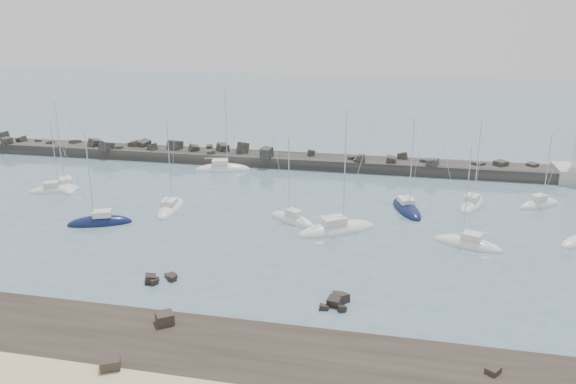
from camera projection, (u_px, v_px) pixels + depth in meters
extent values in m
plane|color=slate|center=(229.00, 246.00, 65.30)|extent=(400.00, 400.00, 0.00)
cube|color=black|center=(143.00, 352.00, 44.78)|extent=(140.00, 12.00, 0.70)
cube|color=black|center=(165.00, 318.00, 48.17)|extent=(1.98, 1.98, 0.97)
cube|color=black|center=(110.00, 364.00, 41.86)|extent=(1.89, 1.85, 0.96)
cube|color=black|center=(493.00, 370.00, 41.57)|extent=(1.31, 1.36, 0.43)
cube|color=black|center=(153.00, 282.00, 56.10)|extent=(1.14, 1.10, 0.91)
cube|color=black|center=(153.00, 281.00, 56.23)|extent=(1.00, 0.98, 0.66)
cube|color=black|center=(150.00, 280.00, 56.43)|extent=(1.56, 1.50, 1.18)
cube|color=black|center=(150.00, 284.00, 56.27)|extent=(1.13, 1.21, 0.63)
cube|color=black|center=(172.00, 279.00, 56.74)|extent=(0.90, 0.86, 0.61)
cube|color=black|center=(171.00, 277.00, 57.60)|extent=(1.52, 1.54, 0.67)
cube|color=black|center=(342.00, 308.00, 50.97)|extent=(1.00, 1.06, 0.63)
cube|color=black|center=(338.00, 296.00, 53.28)|extent=(1.24, 1.37, 0.84)
cube|color=black|center=(342.00, 299.00, 52.67)|extent=(1.63, 1.70, 1.19)
cube|color=black|center=(335.00, 302.00, 52.01)|extent=(1.45, 1.57, 1.19)
cube|color=black|center=(323.00, 309.00, 51.38)|extent=(1.10, 1.06, 1.10)
cube|color=#282623|center=(254.00, 162.00, 102.18)|extent=(115.00, 6.00, 3.20)
cube|color=#282623|center=(432.00, 161.00, 96.69)|extent=(1.61, 1.59, 1.32)
cube|color=#282623|center=(501.00, 164.00, 93.54)|extent=(2.71, 2.70, 1.28)
cube|color=#282623|center=(424.00, 163.00, 96.05)|extent=(1.56, 1.76, 1.38)
cube|color=#282623|center=(106.00, 147.00, 105.06)|extent=(2.84, 3.02, 2.28)
cube|color=#282623|center=(62.00, 148.00, 106.92)|extent=(1.23, 1.37, 1.02)
cube|color=#282623|center=(361.00, 159.00, 95.84)|extent=(1.64, 1.26, 1.64)
cube|color=#282623|center=(95.00, 145.00, 107.46)|extent=(2.98, 2.98, 2.69)
cube|color=#282623|center=(97.00, 150.00, 105.73)|extent=(1.05, 1.30, 1.09)
cube|color=#282623|center=(433.00, 163.00, 93.64)|extent=(2.26, 2.51, 1.55)
cube|color=#282623|center=(3.00, 137.00, 113.65)|extent=(2.87, 2.57, 2.37)
cube|color=#282623|center=(241.00, 152.00, 103.07)|extent=(2.13, 2.00, 1.41)
cube|color=#282623|center=(358.00, 162.00, 96.50)|extent=(1.54, 1.83, 1.34)
cube|color=#282623|center=(267.00, 153.00, 98.61)|extent=(2.23, 2.50, 2.11)
cube|color=#282623|center=(134.00, 145.00, 107.62)|extent=(1.90, 1.65, 1.77)
cube|color=#282623|center=(209.00, 147.00, 105.91)|extent=(1.09, 1.33, 1.20)
cube|color=#282623|center=(283.00, 158.00, 99.77)|extent=(1.48, 1.63, 1.13)
cube|color=#282623|center=(175.00, 145.00, 105.06)|extent=(2.93, 2.76, 2.05)
cube|color=#282623|center=(532.00, 166.00, 93.21)|extent=(2.09, 2.14, 1.05)
cube|color=#282623|center=(152.00, 148.00, 105.16)|extent=(2.49, 2.33, 2.05)
cube|color=#282623|center=(211.00, 154.00, 101.62)|extent=(1.97, 1.91, 1.49)
cube|color=#282623|center=(243.00, 148.00, 102.21)|extent=(2.85, 3.10, 2.82)
cube|color=#282623|center=(223.00, 149.00, 103.86)|extent=(2.82, 2.54, 2.36)
cube|color=#282623|center=(402.00, 156.00, 98.15)|extent=(1.98, 1.68, 1.76)
cube|color=#282623|center=(7.00, 141.00, 109.53)|extent=(2.52, 2.58, 1.61)
cube|color=#282623|center=(153.00, 151.00, 104.04)|extent=(1.41, 1.48, 1.18)
cube|color=#282623|center=(114.00, 151.00, 105.58)|extent=(1.17, 1.11, 0.99)
cube|color=#282623|center=(119.00, 148.00, 105.58)|extent=(1.29, 1.41, 1.04)
cube|color=#282623|center=(153.00, 150.00, 104.98)|extent=(1.85, 1.80, 1.26)
cube|color=#282623|center=(391.00, 160.00, 95.39)|extent=(1.81, 1.62, 1.69)
cube|color=#282623|center=(427.00, 167.00, 94.07)|extent=(1.25, 1.31, 1.06)
cube|color=#282623|center=(194.00, 149.00, 103.80)|extent=(2.49, 2.12, 2.02)
cube|color=#282623|center=(22.00, 141.00, 111.55)|extent=(2.21, 2.14, 2.10)
cube|color=#282623|center=(226.00, 152.00, 102.82)|extent=(1.16, 1.42, 1.28)
cube|color=#282623|center=(4.00, 140.00, 114.51)|extent=(1.93, 1.70, 1.18)
cube|color=#282623|center=(51.00, 144.00, 109.81)|extent=(1.80, 1.59, 1.44)
cube|color=#282623|center=(38.00, 142.00, 111.40)|extent=(1.60, 1.69, 1.32)
cube|color=#282623|center=(76.00, 143.00, 110.32)|extent=(2.12, 2.44, 1.72)
cube|color=#282623|center=(311.00, 153.00, 100.03)|extent=(1.62, 1.34, 1.42)
cube|color=#282623|center=(351.00, 159.00, 97.37)|extent=(1.38, 1.40, 1.09)
cube|color=#282623|center=(478.00, 166.00, 94.16)|extent=(2.38, 2.37, 1.21)
cube|color=#282623|center=(144.00, 144.00, 107.41)|extent=(2.45, 2.81, 1.79)
ellipsoid|color=white|center=(55.00, 191.00, 85.74)|extent=(7.52, 5.69, 1.98)
cube|color=silver|center=(51.00, 184.00, 85.28)|extent=(2.53, 2.32, 0.66)
cylinder|color=silver|center=(54.00, 154.00, 84.17)|extent=(0.11, 0.11, 9.95)
cylinder|color=silver|center=(47.00, 180.00, 84.95)|extent=(2.60, 1.57, 0.09)
ellipsoid|color=white|center=(66.00, 187.00, 87.85)|extent=(8.21, 8.77, 2.20)
cube|color=silver|center=(65.00, 180.00, 87.09)|extent=(3.09, 3.15, 0.66)
cylinder|color=silver|center=(60.00, 141.00, 86.32)|extent=(0.11, 0.11, 12.40)
cylinder|color=silver|center=(65.00, 177.00, 86.37)|extent=(2.50, 2.82, 0.09)
ellipsoid|color=#0E173C|center=(100.00, 224.00, 72.33)|extent=(8.43, 5.50, 2.25)
cube|color=silver|center=(102.00, 214.00, 72.00)|extent=(2.73, 2.39, 0.77)
cylinder|color=silver|center=(89.00, 176.00, 70.28)|extent=(0.13, 0.13, 10.92)
cylinder|color=silver|center=(106.00, 208.00, 71.88)|extent=(3.02, 1.38, 0.11)
ellipsoid|color=white|center=(171.00, 209.00, 77.66)|extent=(3.44, 8.76, 2.12)
cube|color=silver|center=(169.00, 202.00, 76.89)|extent=(1.94, 2.55, 0.66)
cylinder|color=silver|center=(169.00, 161.00, 76.31)|extent=(0.11, 0.11, 11.55)
cylinder|color=silver|center=(168.00, 199.00, 76.13)|extent=(0.42, 3.41, 0.09)
ellipsoid|color=white|center=(223.00, 170.00, 97.41)|extent=(10.04, 5.38, 2.45)
cube|color=silver|center=(220.00, 162.00, 96.95)|extent=(3.10, 2.57, 0.78)
cylinder|color=silver|center=(226.00, 127.00, 95.19)|extent=(0.13, 0.13, 12.95)
cylinder|color=silver|center=(216.00, 158.00, 96.70)|extent=(3.73, 1.11, 0.11)
ellipsoid|color=white|center=(292.00, 221.00, 73.26)|extent=(7.64, 5.94, 2.13)
cube|color=silver|center=(294.00, 212.00, 72.63)|extent=(2.59, 2.40, 0.74)
cylinder|color=silver|center=(289.00, 176.00, 71.86)|extent=(0.13, 0.13, 10.17)
cylinder|color=silver|center=(297.00, 208.00, 72.08)|extent=(2.62, 1.67, 0.11)
ellipsoid|color=white|center=(337.00, 231.00, 69.82)|extent=(10.42, 8.47, 2.58)
cube|color=silver|center=(333.00, 220.00, 69.19)|extent=(3.58, 3.36, 0.80)
cylinder|color=silver|center=(345.00, 168.00, 67.68)|extent=(0.14, 0.14, 14.03)
cylinder|color=silver|center=(328.00, 215.00, 68.71)|extent=(3.51, 2.42, 0.11)
ellipsoid|color=#0E173C|center=(407.00, 210.00, 77.34)|extent=(5.59, 9.34, 2.21)
cube|color=silver|center=(406.00, 200.00, 77.37)|extent=(2.53, 2.96, 0.69)
cylinder|color=silver|center=(412.00, 163.00, 74.57)|extent=(0.12, 0.12, 12.05)
cylinder|color=silver|center=(405.00, 195.00, 77.77)|extent=(1.28, 3.40, 0.10)
ellipsoid|color=white|center=(467.00, 245.00, 65.44)|extent=(8.35, 5.04, 2.15)
cube|color=silver|center=(472.00, 236.00, 64.86)|extent=(2.65, 2.27, 0.72)
cylinder|color=silver|center=(467.00, 193.00, 63.87)|extent=(0.12, 0.12, 10.78)
cylinder|color=silver|center=(477.00, 232.00, 64.38)|extent=(3.04, 1.18, 0.10)
ellipsoid|color=white|center=(472.00, 205.00, 79.31)|extent=(5.29, 8.75, 2.18)
cube|color=silver|center=(472.00, 197.00, 78.59)|extent=(2.38, 2.78, 0.71)
cylinder|color=silver|center=(478.00, 159.00, 77.88)|extent=(0.12, 0.12, 11.29)
cylinder|color=silver|center=(471.00, 194.00, 77.92)|extent=(1.23, 3.18, 0.10)
ellipsoid|color=white|center=(539.00, 206.00, 79.10)|extent=(6.95, 5.96, 2.12)
cube|color=silver|center=(539.00, 197.00, 78.58)|extent=(2.43, 2.32, 0.77)
cylinder|color=silver|center=(548.00, 167.00, 77.63)|extent=(0.13, 0.13, 9.51)
cylinder|color=silver|center=(537.00, 193.00, 78.17)|extent=(2.32, 1.77, 0.11)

